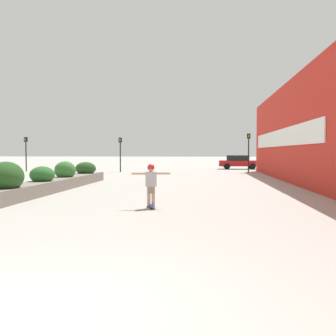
{
  "coord_description": "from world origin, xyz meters",
  "views": [
    {
      "loc": [
        1.87,
        -3.97,
        1.83
      ],
      "look_at": [
        0.05,
        14.65,
        1.04
      ],
      "focal_mm": 40.0,
      "sensor_mm": 36.0,
      "label": 1
    }
  ],
  "objects": [
    {
      "name": "skateboarder",
      "position": [
        0.13,
        8.09,
        0.91
      ],
      "size": [
        1.25,
        0.37,
        1.36
      ],
      "rotation": [
        0.0,
        0.0,
        0.23
      ],
      "color": "tan",
      "rests_on": "skateboard"
    },
    {
      "name": "traffic_light_right",
      "position": [
        5.77,
        29.86,
        2.38
      ],
      "size": [
        0.28,
        0.3,
        3.49
      ],
      "color": "black",
      "rests_on": "ground_plane"
    },
    {
      "name": "building_wall_right",
      "position": [
        7.14,
        14.89,
        3.05
      ],
      "size": [
        0.67,
        35.91,
        6.1
      ],
      "color": "red",
      "rests_on": "ground_plane"
    },
    {
      "name": "car_leftmost",
      "position": [
        5.53,
        36.93,
        0.78
      ],
      "size": [
        4.29,
        1.87,
        1.49
      ],
      "rotation": [
        0.0,
        0.0,
        -1.57
      ],
      "color": "maroon",
      "rests_on": "ground_plane"
    },
    {
      "name": "skateboard",
      "position": [
        0.13,
        8.09,
        0.07
      ],
      "size": [
        0.38,
        0.78,
        0.09
      ],
      "rotation": [
        0.0,
        0.0,
        0.23
      ],
      "color": "navy",
      "rests_on": "ground_plane"
    },
    {
      "name": "ground_plane",
      "position": [
        0.0,
        0.0,
        0.0
      ],
      "size": [
        300.0,
        300.0,
        0.0
      ],
      "primitive_type": "plane",
      "color": "#A3A099"
    },
    {
      "name": "traffic_light_far_left",
      "position": [
        -15.04,
        30.07,
        2.24
      ],
      "size": [
        0.28,
        0.3,
        3.26
      ],
      "color": "black",
      "rests_on": "ground_plane"
    },
    {
      "name": "car_center_left",
      "position": [
        15.68,
        36.91,
        0.8
      ],
      "size": [
        3.83,
        1.89,
        1.55
      ],
      "rotation": [
        0.0,
        0.0,
        -1.57
      ],
      "color": "silver",
      "rests_on": "ground_plane"
    },
    {
      "name": "traffic_light_left",
      "position": [
        -5.87,
        29.9,
        2.18
      ],
      "size": [
        0.28,
        0.3,
        3.17
      ],
      "color": "black",
      "rests_on": "ground_plane"
    },
    {
      "name": "planter_box",
      "position": [
        -5.32,
        13.25,
        0.5
      ],
      "size": [
        1.32,
        12.64,
        1.49
      ],
      "color": "slate",
      "rests_on": "ground_plane"
    }
  ]
}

